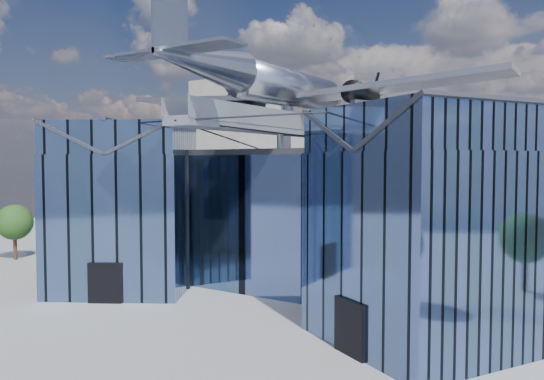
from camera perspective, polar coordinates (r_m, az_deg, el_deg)
The scene contains 5 objects.
ground_plane at distance 33.85m, azimuth -1.87°, elevation -12.42°, with size 120.00×120.00×0.00m, color gray.
museum at distance 37.72m, azimuth 3.13°, elevation -2.27°, with size 32.88×24.50×17.60m.
bg_towers at distance 79.22m, azimuth 20.28°, elevation 3.55°, with size 77.00×24.50×26.00m.
tree_plaza_w at distance 48.28m, azimuth -20.45°, elevation -3.82°, with size 3.45×3.45×5.05m.
tree_side_w at distance 54.40m, azimuth -25.96°, elevation -3.15°, with size 4.21×4.21×5.11m.
Camera 1 is at (18.52, -26.87, 9.00)m, focal length 35.00 mm.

